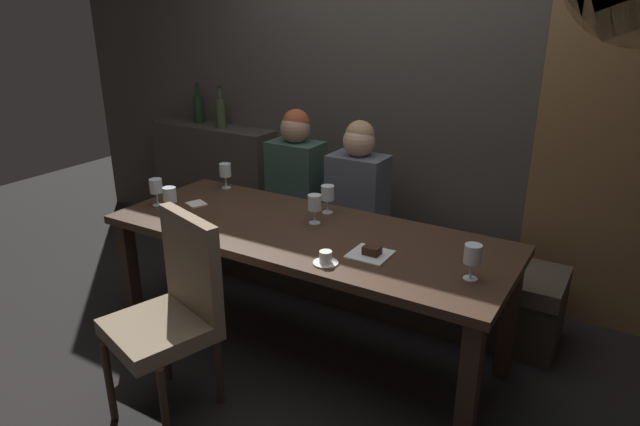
{
  "coord_description": "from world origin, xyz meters",
  "views": [
    {
      "loc": [
        1.49,
        -2.33,
        1.88
      ],
      "look_at": [
        0.07,
        0.03,
        0.84
      ],
      "focal_mm": 31.41,
      "sensor_mm": 36.0,
      "label": 1
    }
  ],
  "objects_px": {
    "chair_near_side": "(173,305)",
    "diner_bearded": "(358,183)",
    "wine_glass_center_front": "(225,171)",
    "wine_glass_end_left": "(156,187)",
    "espresso_cup": "(326,259)",
    "dessert_plate": "(371,253)",
    "wine_bottle_dark_red": "(198,108)",
    "banquette_bench": "(363,266)",
    "wine_glass_near_right": "(328,194)",
    "diner_redhead": "(296,169)",
    "wine_glass_center_back": "(473,256)",
    "wine_bottle_pale_label": "(221,112)",
    "wine_glass_far_left": "(315,203)",
    "wine_glass_end_right": "(170,195)",
    "dining_table": "(306,245)"
  },
  "relations": [
    {
      "from": "diner_redhead",
      "to": "wine_glass_center_back",
      "type": "relative_size",
      "value": 4.72
    },
    {
      "from": "espresso_cup",
      "to": "dessert_plate",
      "type": "height_order",
      "value": "espresso_cup"
    },
    {
      "from": "wine_glass_center_back",
      "to": "wine_glass_end_right",
      "type": "bearing_deg",
      "value": -176.66
    },
    {
      "from": "dining_table",
      "to": "wine_glass_end_right",
      "type": "height_order",
      "value": "wine_glass_end_right"
    },
    {
      "from": "wine_bottle_pale_label",
      "to": "wine_glass_far_left",
      "type": "bearing_deg",
      "value": -32.67
    },
    {
      "from": "diner_bearded",
      "to": "wine_bottle_dark_red",
      "type": "xyz_separation_m",
      "value": [
        -1.67,
        0.38,
        0.26
      ]
    },
    {
      "from": "wine_glass_center_back",
      "to": "diner_redhead",
      "type": "bearing_deg",
      "value": 150.48
    },
    {
      "from": "chair_near_side",
      "to": "dessert_plate",
      "type": "bearing_deg",
      "value": 40.54
    },
    {
      "from": "wine_glass_center_front",
      "to": "wine_glass_end_right",
      "type": "bearing_deg",
      "value": -84.54
    },
    {
      "from": "wine_bottle_dark_red",
      "to": "banquette_bench",
      "type": "bearing_deg",
      "value": -12.13
    },
    {
      "from": "diner_redhead",
      "to": "wine_bottle_dark_red",
      "type": "bearing_deg",
      "value": 163.82
    },
    {
      "from": "diner_bearded",
      "to": "wine_glass_far_left",
      "type": "distance_m",
      "value": 0.58
    },
    {
      "from": "diner_bearded",
      "to": "espresso_cup",
      "type": "distance_m",
      "value": 1.05
    },
    {
      "from": "wine_bottle_dark_red",
      "to": "espresso_cup",
      "type": "xyz_separation_m",
      "value": [
        2.02,
        -1.37,
        -0.3
      ]
    },
    {
      "from": "dining_table",
      "to": "wine_glass_end_left",
      "type": "height_order",
      "value": "wine_glass_end_left"
    },
    {
      "from": "diner_bearded",
      "to": "wine_glass_center_front",
      "type": "relative_size",
      "value": 4.62
    },
    {
      "from": "wine_bottle_dark_red",
      "to": "wine_glass_center_front",
      "type": "distance_m",
      "value": 1.16
    },
    {
      "from": "wine_glass_end_right",
      "to": "wine_bottle_pale_label",
      "type": "bearing_deg",
      "value": 118.06
    },
    {
      "from": "banquette_bench",
      "to": "diner_bearded",
      "type": "bearing_deg",
      "value": -167.36
    },
    {
      "from": "banquette_bench",
      "to": "chair_near_side",
      "type": "relative_size",
      "value": 2.55
    },
    {
      "from": "wine_glass_far_left",
      "to": "wine_glass_end_right",
      "type": "relative_size",
      "value": 1.0
    },
    {
      "from": "espresso_cup",
      "to": "wine_glass_center_back",
      "type": "bearing_deg",
      "value": 17.66
    },
    {
      "from": "diner_bearded",
      "to": "wine_glass_center_front",
      "type": "xyz_separation_m",
      "value": [
        -0.79,
        -0.35,
        0.05
      ]
    },
    {
      "from": "banquette_bench",
      "to": "espresso_cup",
      "type": "relative_size",
      "value": 20.83
    },
    {
      "from": "wine_glass_center_front",
      "to": "dessert_plate",
      "type": "distance_m",
      "value": 1.36
    },
    {
      "from": "wine_bottle_dark_red",
      "to": "wine_bottle_pale_label",
      "type": "xyz_separation_m",
      "value": [
        0.27,
        -0.04,
        0.0
      ]
    },
    {
      "from": "diner_redhead",
      "to": "wine_glass_end_right",
      "type": "height_order",
      "value": "diner_redhead"
    },
    {
      "from": "wine_glass_center_front",
      "to": "chair_near_side",
      "type": "bearing_deg",
      "value": -62.19
    },
    {
      "from": "banquette_bench",
      "to": "diner_bearded",
      "type": "relative_size",
      "value": 3.3
    },
    {
      "from": "banquette_bench",
      "to": "wine_glass_end_left",
      "type": "xyz_separation_m",
      "value": [
        -0.97,
        -0.83,
        0.62
      ]
    },
    {
      "from": "banquette_bench",
      "to": "chair_near_side",
      "type": "height_order",
      "value": "chair_near_side"
    },
    {
      "from": "diner_redhead",
      "to": "wine_glass_end_left",
      "type": "relative_size",
      "value": 4.72
    },
    {
      "from": "diner_redhead",
      "to": "banquette_bench",
      "type": "bearing_deg",
      "value": -2.97
    },
    {
      "from": "dessert_plate",
      "to": "banquette_bench",
      "type": "bearing_deg",
      "value": 118.54
    },
    {
      "from": "wine_glass_end_right",
      "to": "wine_glass_near_right",
      "type": "bearing_deg",
      "value": 33.04
    },
    {
      "from": "wine_glass_end_left",
      "to": "wine_glass_far_left",
      "type": "xyz_separation_m",
      "value": [
        0.96,
        0.24,
        0.0
      ]
    },
    {
      "from": "chair_near_side",
      "to": "diner_bearded",
      "type": "relative_size",
      "value": 1.29
    },
    {
      "from": "wine_glass_center_back",
      "to": "dessert_plate",
      "type": "bearing_deg",
      "value": -178.84
    },
    {
      "from": "chair_near_side",
      "to": "dessert_plate",
      "type": "height_order",
      "value": "chair_near_side"
    },
    {
      "from": "wine_bottle_dark_red",
      "to": "wine_glass_end_right",
      "type": "xyz_separation_m",
      "value": [
        0.93,
        -1.27,
        -0.21
      ]
    },
    {
      "from": "wine_glass_end_left",
      "to": "wine_glass_center_back",
      "type": "bearing_deg",
      "value": 0.81
    },
    {
      "from": "banquette_bench",
      "to": "diner_redhead",
      "type": "xyz_separation_m",
      "value": [
        -0.54,
        0.03,
        0.59
      ]
    },
    {
      "from": "wine_glass_center_back",
      "to": "wine_glass_center_front",
      "type": "relative_size",
      "value": 1.0
    },
    {
      "from": "wine_bottle_dark_red",
      "to": "wine_glass_near_right",
      "type": "distance_m",
      "value": 1.87
    },
    {
      "from": "wine_bottle_pale_label",
      "to": "banquette_bench",
      "type": "bearing_deg",
      "value": -12.73
    },
    {
      "from": "wine_glass_near_right",
      "to": "diner_redhead",
      "type": "bearing_deg",
      "value": 139.06
    },
    {
      "from": "diner_bearded",
      "to": "wine_glass_end_left",
      "type": "distance_m",
      "value": 1.24
    },
    {
      "from": "wine_glass_end_left",
      "to": "espresso_cup",
      "type": "bearing_deg",
      "value": -7.69
    },
    {
      "from": "chair_near_side",
      "to": "dining_table",
      "type": "bearing_deg",
      "value": 69.26
    },
    {
      "from": "wine_glass_end_left",
      "to": "wine_bottle_dark_red",
      "type": "bearing_deg",
      "value": 121.82
    }
  ]
}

